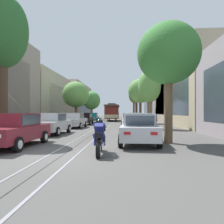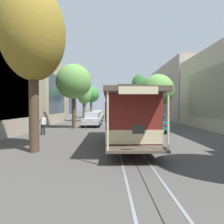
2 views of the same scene
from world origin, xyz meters
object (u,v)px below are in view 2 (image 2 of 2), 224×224
parked_car_silver_mid_left (135,116)px  pedestrian_on_right_pavement (159,116)px  parked_car_silver_second_left (131,115)px  street_tree_kerb_right_second (84,94)px  street_tree_kerb_left_second (157,90)px  street_tree_kerb_right_mid (74,82)px  parked_car_silver_fourth_right (92,119)px  street_tree_kerb_right_near (91,95)px  street_tree_kerb_left_near (139,86)px  parked_car_black_fourth_left (142,119)px  motorcycle_with_rider (107,114)px  fire_hydrant (137,116)px  parked_car_maroon_near_left (127,114)px  street_tree_kerb_right_fourth (33,35)px  parked_car_teal_fifth_left (153,123)px  parked_car_silver_near_right (99,114)px  cable_car_trolley (126,116)px  parked_car_white_second_right (97,115)px  pedestrian_on_left_pavement (43,123)px  parked_car_beige_mid_right (95,117)px

parked_car_silver_mid_left → pedestrian_on_right_pavement: (-3.05, 2.22, 0.08)m
parked_car_silver_second_left → street_tree_kerb_right_second: bearing=36.9°
street_tree_kerb_left_second → street_tree_kerb_right_mid: street_tree_kerb_right_mid is taller
parked_car_silver_fourth_right → street_tree_kerb_right_near: bearing=-84.5°
street_tree_kerb_left_near → street_tree_kerb_right_second: street_tree_kerb_left_near is taller
parked_car_black_fourth_left → pedestrian_on_right_pavement: size_ratio=2.83×
street_tree_kerb_right_mid → motorcycle_with_rider: (-3.31, -23.31, -4.15)m
fire_hydrant → motorcycle_with_rider: bearing=-30.8°
parked_car_maroon_near_left → street_tree_kerb_right_mid: street_tree_kerb_right_mid is taller
parked_car_black_fourth_left → street_tree_kerb_right_second: 10.66m
street_tree_kerb_left_second → street_tree_kerb_right_fourth: bearing=54.9°
parked_car_silver_mid_left → parked_car_teal_fifth_left: (-0.02, 12.24, 0.00)m
street_tree_kerb_right_fourth → pedestrian_on_right_pavement: bearing=-120.4°
parked_car_teal_fifth_left → parked_car_silver_fourth_right: size_ratio=1.00×
parked_car_silver_near_right → parked_car_silver_fourth_right: same height
street_tree_kerb_right_near → street_tree_kerb_left_near: bearing=174.7°
parked_car_silver_second_left → street_tree_kerb_right_fourth: (7.76, 27.00, 4.92)m
parked_car_silver_mid_left → cable_car_trolley: 18.52m
parked_car_white_second_right → street_tree_kerb_left_near: size_ratio=0.51×
parked_car_silver_fourth_right → street_tree_kerb_right_second: street_tree_kerb_right_second is taller
street_tree_kerb_right_near → cable_car_trolley: street_tree_kerb_right_near is taller
parked_car_silver_mid_left → parked_car_silver_fourth_right: 9.42m
parked_car_silver_fourth_right → pedestrian_on_left_pavement: bearing=64.5°
parked_car_silver_second_left → parked_car_teal_fifth_left: size_ratio=1.00×
cable_car_trolley → fire_hydrant: (-4.55, -28.52, -1.24)m
fire_hydrant → cable_car_trolley: bearing=80.9°
cable_car_trolley → pedestrian_on_right_pavement: 17.14m
street_tree_kerb_right_fourth → parked_car_teal_fifth_left: bearing=-132.9°
parked_car_black_fourth_left → street_tree_kerb_right_fourth: street_tree_kerb_right_fourth is taller
parked_car_silver_second_left → parked_car_silver_mid_left: size_ratio=1.00×
parked_car_beige_mid_right → pedestrian_on_left_pavement: size_ratio=2.68×
street_tree_kerb_right_second → parked_car_silver_mid_left: bearing=175.5°
parked_car_silver_mid_left → parked_car_white_second_right: bearing=-42.3°
motorcycle_with_rider → parked_car_teal_fifth_left: bearing=99.4°
parked_car_maroon_near_left → motorcycle_with_rider: parked_car_maroon_near_left is taller
street_tree_kerb_right_mid → street_tree_kerb_right_near: bearing=-90.1°
pedestrian_on_left_pavement → cable_car_trolley: bearing=148.2°
street_tree_kerb_right_fourth → pedestrian_on_left_pavement: bearing=-75.5°
parked_car_beige_mid_right → street_tree_kerb_right_fourth: bearing=84.9°
parked_car_silver_near_right → street_tree_kerb_right_mid: 20.95m
parked_car_silver_mid_left → parked_car_beige_mid_right: 6.04m
street_tree_kerb_left_second → parked_car_silver_near_right: bearing=-67.3°
pedestrian_on_right_pavement → street_tree_kerb_right_near: bearing=-50.3°
street_tree_kerb_left_near → street_tree_kerb_right_fourth: size_ratio=1.07×
motorcycle_with_rider → parked_car_silver_near_right: bearing=58.5°
motorcycle_with_rider → cable_car_trolley: bearing=92.5°
street_tree_kerb_right_near → street_tree_kerb_right_second: size_ratio=1.07×
parked_car_silver_second_left → street_tree_kerb_left_second: 14.29m
parked_car_beige_mid_right → pedestrian_on_left_pavement: pedestrian_on_left_pavement is taller
parked_car_silver_fourth_right → fire_hydrant: (-7.49, -17.62, -0.38)m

